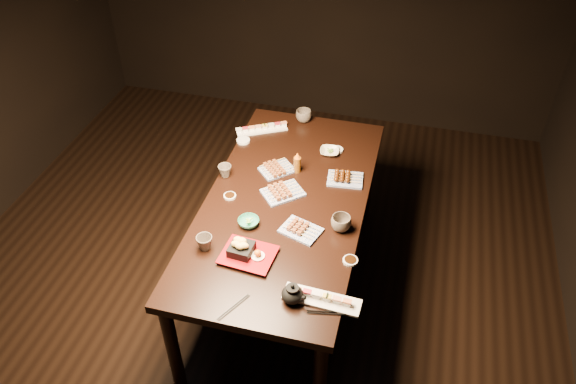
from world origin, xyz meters
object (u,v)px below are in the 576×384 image
object	(u,v)px
yakitori_plate_center	(283,190)
condiment_bottle	(297,162)
yakitori_plate_right	(301,228)
tempura_tray	(248,250)
sushi_platter_far	(262,128)
teacup_mid_right	(341,223)
teacup_far_right	(304,116)
sushi_platter_near	(322,297)
teacup_far_left	(225,171)
teapot	(292,293)
edamame_bowl_green	(249,222)
edamame_bowl_cream	(330,152)
teacup_near_left	(205,243)
yakitori_plate_left	(277,167)
dining_table	(286,246)

from	to	relation	value
yakitori_plate_center	condiment_bottle	size ratio (longest dim) A/B	1.64
yakitori_plate_right	tempura_tray	world-z (taller)	tempura_tray
sushi_platter_far	teacup_mid_right	distance (m)	1.06
teacup_mid_right	teacup_far_right	bearing A→B (deg)	113.92
yakitori_plate_center	sushi_platter_near	bearing A→B (deg)	-103.16
teacup_mid_right	teacup_far_left	world-z (taller)	teacup_mid_right
sushi_platter_far	condiment_bottle	world-z (taller)	condiment_bottle
sushi_platter_near	teapot	world-z (taller)	teapot
edamame_bowl_green	edamame_bowl_cream	xyz separation A→B (m)	(0.30, 0.75, -0.00)
sushi_platter_near	edamame_bowl_green	xyz separation A→B (m)	(-0.49, 0.41, -0.00)
edamame_bowl_cream	teacup_mid_right	bearing A→B (deg)	-73.82
tempura_tray	teacup_far_right	size ratio (longest dim) A/B	2.54
edamame_bowl_green	teacup_far_left	distance (m)	0.46
sushi_platter_far	teacup_far_left	distance (m)	0.53
teacup_near_left	teapot	world-z (taller)	teapot
teacup_far_right	condiment_bottle	world-z (taller)	condiment_bottle
yakitori_plate_left	condiment_bottle	distance (m)	0.13
sushi_platter_near	yakitori_plate_left	distance (m)	1.02
teacup_near_left	teacup_far_right	distance (m)	1.32
edamame_bowl_green	teacup_mid_right	bearing A→B (deg)	10.54
yakitori_plate_left	teacup_near_left	bearing A→B (deg)	-148.55
dining_table	teacup_far_right	size ratio (longest dim) A/B	16.96
yakitori_plate_left	teacup_mid_right	distance (m)	0.62
yakitori_plate_right	teacup_far_left	xyz separation A→B (m)	(-0.55, 0.35, 0.01)
sushi_platter_far	teacup_far_right	size ratio (longest dim) A/B	3.18
dining_table	teacup_far_right	xyz separation A→B (m)	(-0.09, 0.83, 0.42)
sushi_platter_near	condiment_bottle	xyz separation A→B (m)	(-0.35, 0.93, 0.05)
yakitori_plate_right	edamame_bowl_green	bearing A→B (deg)	-157.57
teacup_far_right	edamame_bowl_green	bearing A→B (deg)	-92.88
edamame_bowl_cream	tempura_tray	size ratio (longest dim) A/B	0.45
yakitori_plate_right	yakitori_plate_center	bearing A→B (deg)	140.45
teacup_mid_right	condiment_bottle	xyz separation A→B (m)	(-0.35, 0.43, 0.03)
teacup_near_left	teacup_far_left	bearing A→B (deg)	99.40
tempura_tray	teacup_mid_right	bearing A→B (deg)	42.38
sushi_platter_near	edamame_bowl_green	size ratio (longest dim) A/B	3.20
sushi_platter_far	teacup_far_left	size ratio (longest dim) A/B	4.17
yakitori_plate_left	edamame_bowl_green	bearing A→B (deg)	-136.65
sushi_platter_far	sushi_platter_near	bearing A→B (deg)	88.66
edamame_bowl_green	teacup_mid_right	distance (m)	0.50
dining_table	edamame_bowl_cream	distance (m)	0.66
edamame_bowl_cream	teacup_far_right	bearing A→B (deg)	127.07
sushi_platter_far	yakitori_plate_center	xyz separation A→B (m)	(0.31, -0.60, 0.01)
dining_table	edamame_bowl_cream	size ratio (longest dim) A/B	15.00
teacup_far_left	sushi_platter_far	bearing A→B (deg)	82.21
edamame_bowl_cream	teacup_far_left	bearing A→B (deg)	-146.08
yakitori_plate_right	teacup_far_left	bearing A→B (deg)	165.94
edamame_bowl_cream	teapot	size ratio (longest dim) A/B	0.96
teacup_mid_right	teapot	size ratio (longest dim) A/B	0.87
tempura_tray	teacup_mid_right	world-z (taller)	tempura_tray
dining_table	sushi_platter_near	distance (m)	0.84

